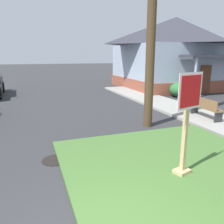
% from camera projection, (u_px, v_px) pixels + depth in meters
% --- Properties ---
extents(grass_corner_patch, '(5.35, 5.71, 0.08)m').
position_uv_depth(grass_corner_patch, '(180.00, 170.00, 5.49)').
color(grass_corner_patch, '#477033').
rests_on(grass_corner_patch, ground).
extents(sidewalk_strip, '(2.20, 18.92, 0.12)m').
position_uv_depth(sidewalk_strip, '(188.00, 112.00, 11.08)').
color(sidewalk_strip, '#9E9B93').
rests_on(sidewalk_strip, ground).
extents(stop_sign, '(0.75, 0.37, 2.30)m').
position_uv_depth(stop_sign, '(186.00, 125.00, 5.01)').
color(stop_sign, tan).
rests_on(stop_sign, grass_corner_patch).
extents(manhole_cover, '(0.70, 0.70, 0.02)m').
position_uv_depth(manhole_cover, '(55.00, 160.00, 6.10)').
color(manhole_cover, black).
rests_on(manhole_cover, ground).
extents(street_bench, '(0.51, 1.71, 0.85)m').
position_uv_depth(street_bench, '(205.00, 107.00, 9.76)').
color(street_bench, brown).
rests_on(street_bench, sidewalk_strip).
extents(corner_house, '(9.04, 9.51, 5.83)m').
position_uv_depth(corner_house, '(175.00, 52.00, 19.63)').
color(corner_house, brown).
rests_on(corner_house, ground).
extents(shrub_near_porch, '(1.39, 1.39, 1.01)m').
position_uv_depth(shrub_near_porch, '(180.00, 90.00, 15.34)').
color(shrub_near_porch, '#2C6D35').
rests_on(shrub_near_porch, ground).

